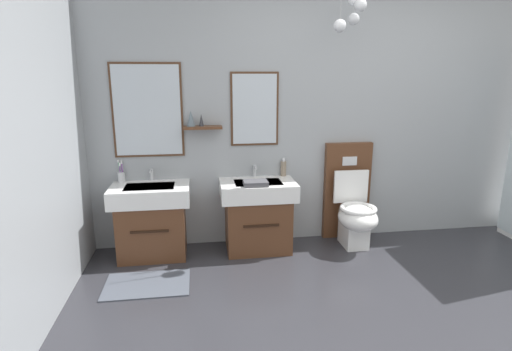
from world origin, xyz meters
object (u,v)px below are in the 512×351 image
at_px(vanity_sink_right, 258,213).
at_px(folded_hand_towel, 256,183).
at_px(vanity_sink_left, 152,218).
at_px(toothbrush_cup, 121,176).
at_px(soap_dispenser, 283,168).
at_px(toilet, 352,207).

bearing_deg(vanity_sink_right, folded_hand_towel, -105.54).
relative_size(vanity_sink_left, toothbrush_cup, 3.38).
height_order(toothbrush_cup, folded_hand_towel, toothbrush_cup).
height_order(vanity_sink_left, toothbrush_cup, toothbrush_cup).
relative_size(vanity_sink_left, vanity_sink_right, 1.00).
relative_size(vanity_sink_left, folded_hand_towel, 3.24).
bearing_deg(soap_dispenser, vanity_sink_left, -172.23).
height_order(vanity_sink_right, folded_hand_towel, folded_hand_towel).
relative_size(toilet, soap_dispenser, 5.47).
xyz_separation_m(vanity_sink_left, toilet, (1.95, 0.00, 0.02)).
distance_m(toilet, folded_hand_towel, 1.06).
xyz_separation_m(vanity_sink_left, vanity_sink_right, (1.00, 0.00, 0.00)).
distance_m(vanity_sink_right, toothbrush_cup, 1.34).
bearing_deg(vanity_sink_right, toothbrush_cup, 172.60).
bearing_deg(folded_hand_towel, vanity_sink_left, 171.45).
bearing_deg(folded_hand_towel, toilet, 8.44).
bearing_deg(folded_hand_towel, toothbrush_cup, 165.92).
bearing_deg(vanity_sink_right, toilet, 0.25).
distance_m(vanity_sink_left, soap_dispenser, 1.36).
distance_m(vanity_sink_right, folded_hand_towel, 0.37).
height_order(vanity_sink_right, soap_dispenser, soap_dispenser).
bearing_deg(soap_dispenser, vanity_sink_right, -148.54).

